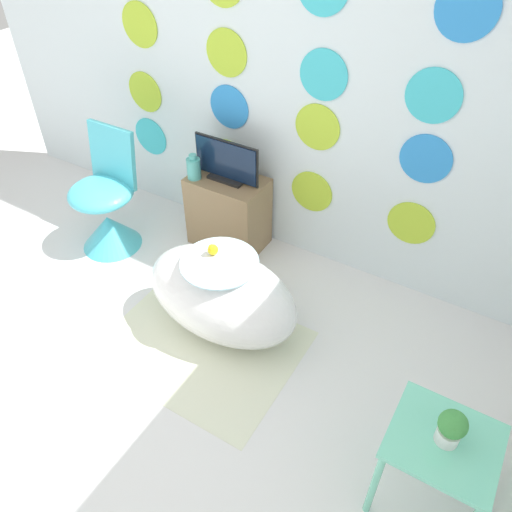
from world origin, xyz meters
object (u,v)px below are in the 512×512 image
Objects in this scene: tv at (226,163)px; vase at (194,168)px; bathtub at (222,295)px; chair at (107,212)px; potted_plant_left at (451,427)px.

tv reaches higher than vase.
vase reaches higher than bathtub.
tv is at bearing 120.55° from bathtub.
vase is at bearing 35.18° from chair.
bathtub is 0.93m from tv.
tv is 0.23m from vase.
potted_plant_left is (2.50, -0.66, 0.32)m from chair.
chair reaches higher than bathtub.
bathtub is 5.41× the size of vase.
chair is at bearing 167.20° from bathtub.
vase is at bearing -154.57° from tv.
bathtub is 1.18m from chair.
bathtub is at bearing -12.80° from chair.
vase is 1.02× the size of potted_plant_left.
vase is (0.52, 0.37, 0.33)m from chair.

